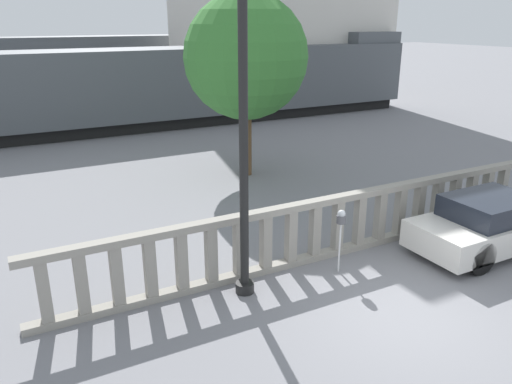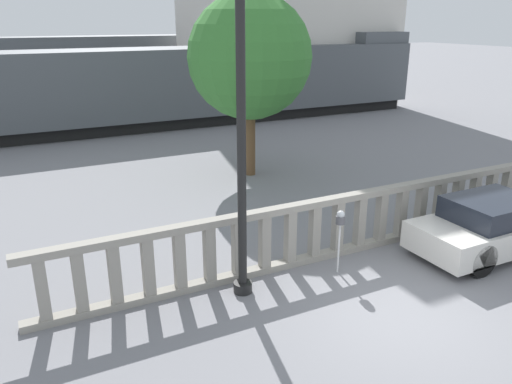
% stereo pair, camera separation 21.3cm
% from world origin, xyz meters
% --- Properties ---
extents(ground_plane, '(160.00, 160.00, 0.00)m').
position_xyz_m(ground_plane, '(0.00, 0.00, 0.00)').
color(ground_plane, slate).
extents(balustrade, '(12.24, 0.24, 1.38)m').
position_xyz_m(balustrade, '(0.00, 2.46, 0.69)').
color(balustrade, gray).
rests_on(balustrade, ground).
extents(lamppost, '(0.36, 0.36, 6.46)m').
position_xyz_m(lamppost, '(-2.23, 1.96, 3.27)').
color(lamppost, black).
rests_on(lamppost, ground).
extents(parking_meter, '(0.19, 0.19, 1.36)m').
position_xyz_m(parking_meter, '(-0.14, 1.79, 1.11)').
color(parking_meter, silver).
rests_on(parking_meter, ground).
extents(parked_car, '(3.93, 1.63, 1.27)m').
position_xyz_m(parked_car, '(3.52, 1.07, 0.61)').
color(parked_car, black).
rests_on(parked_car, ground).
extents(train_near, '(29.63, 3.04, 4.26)m').
position_xyz_m(train_near, '(0.27, 17.77, 1.91)').
color(train_near, black).
rests_on(train_near, ground).
extents(train_far, '(27.34, 2.68, 4.54)m').
position_xyz_m(train_far, '(1.07, 27.57, 2.06)').
color(train_far, black).
rests_on(train_far, ground).
extents(tree_left, '(3.90, 3.90, 5.78)m').
position_xyz_m(tree_left, '(1.26, 8.75, 3.81)').
color(tree_left, brown).
rests_on(tree_left, ground).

